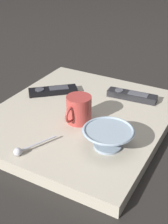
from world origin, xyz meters
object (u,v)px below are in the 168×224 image
object	(u,v)px
cereal_bowl	(108,137)
tv_remote_far	(132,96)
tv_remote_near	(53,91)
coffee_mug	(79,109)
teaspoon	(23,150)

from	to	relation	value
cereal_bowl	tv_remote_far	world-z (taller)	cereal_bowl
tv_remote_near	tv_remote_far	xyz separation A→B (m)	(0.11, -0.29, 0.00)
cereal_bowl	tv_remote_near	distance (m)	0.41
coffee_mug	teaspoon	size ratio (longest dim) A/B	0.88
teaspoon	coffee_mug	bearing A→B (deg)	-13.29
coffee_mug	tv_remote_near	bearing A→B (deg)	55.54
cereal_bowl	coffee_mug	bearing A→B (deg)	60.50
cereal_bowl	tv_remote_near	xyz separation A→B (m)	(0.22, 0.34, -0.02)
cereal_bowl	coffee_mug	world-z (taller)	coffee_mug
cereal_bowl	coffee_mug	size ratio (longest dim) A/B	1.31
cereal_bowl	teaspoon	bearing A→B (deg)	126.02
cereal_bowl	tv_remote_far	xyz separation A→B (m)	(0.32, 0.05, -0.02)
tv_remote_near	teaspoon	bearing A→B (deg)	-158.82
tv_remote_near	tv_remote_far	distance (m)	0.31
coffee_mug	tv_remote_far	xyz separation A→B (m)	(0.24, -0.10, -0.03)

